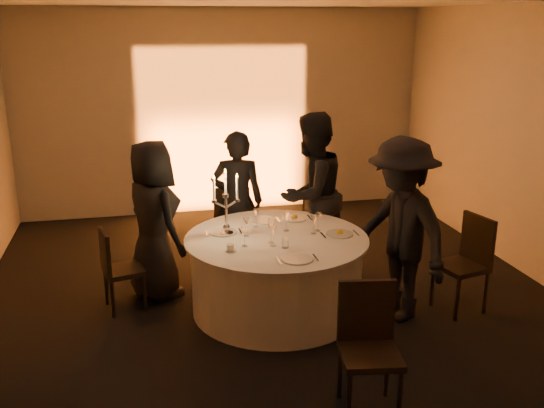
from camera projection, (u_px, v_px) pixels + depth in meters
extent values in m
plane|color=black|center=(276.00, 309.00, 6.14)|extent=(7.00, 7.00, 0.00)
plane|color=#B5B1A8|center=(223.00, 112.00, 8.97)|extent=(7.00, 0.00, 7.00)
plane|color=#B5B1A8|center=(474.00, 355.00, 2.44)|extent=(7.00, 0.00, 7.00)
cube|color=black|center=(228.00, 212.00, 9.11)|extent=(0.25, 0.12, 0.10)
cylinder|color=black|center=(276.00, 307.00, 6.13)|extent=(0.60, 0.60, 0.03)
cylinder|color=black|center=(276.00, 274.00, 6.03)|extent=(0.20, 0.20, 0.75)
cylinder|color=silver|center=(276.00, 274.00, 6.03)|extent=(1.68, 1.68, 0.75)
cylinder|color=silver|center=(276.00, 238.00, 5.92)|extent=(1.80, 1.80, 0.02)
cube|color=black|center=(124.00, 271.00, 6.04)|extent=(0.45, 0.45, 0.05)
cube|color=black|center=(105.00, 252.00, 5.91)|extent=(0.13, 0.37, 0.42)
cylinder|color=black|center=(145.00, 293.00, 6.03)|extent=(0.04, 0.04, 0.40)
cylinder|color=black|center=(137.00, 281.00, 6.31)|extent=(0.04, 0.04, 0.40)
cylinder|color=black|center=(113.00, 299.00, 5.90)|extent=(0.04, 0.04, 0.40)
cylinder|color=black|center=(106.00, 287.00, 6.17)|extent=(0.04, 0.04, 0.40)
cube|color=black|center=(232.00, 224.00, 7.29)|extent=(0.48, 0.48, 0.05)
cube|color=black|center=(232.00, 208.00, 7.04)|extent=(0.42, 0.10, 0.48)
cylinder|color=black|center=(247.00, 236.00, 7.54)|extent=(0.04, 0.04, 0.45)
cylinder|color=black|center=(218.00, 237.00, 7.52)|extent=(0.04, 0.04, 0.45)
cylinder|color=black|center=(248.00, 247.00, 7.20)|extent=(0.04, 0.04, 0.45)
cylinder|color=black|center=(217.00, 247.00, 7.18)|extent=(0.04, 0.04, 0.45)
cube|color=black|center=(306.00, 221.00, 7.53)|extent=(0.50, 0.50, 0.05)
cube|color=black|center=(315.00, 207.00, 7.34)|extent=(0.35, 0.20, 0.42)
cylinder|color=black|center=(306.00, 231.00, 7.81)|extent=(0.04, 0.04, 0.40)
cylinder|color=black|center=(288.00, 236.00, 7.62)|extent=(0.04, 0.04, 0.40)
cylinder|color=black|center=(323.00, 238.00, 7.57)|extent=(0.04, 0.04, 0.40)
cylinder|color=black|center=(304.00, 243.00, 7.38)|extent=(0.04, 0.04, 0.40)
cube|color=black|center=(461.00, 267.00, 5.99)|extent=(0.51, 0.51, 0.05)
cube|color=black|center=(478.00, 239.00, 6.00)|extent=(0.13, 0.42, 0.48)
cylinder|color=black|center=(432.00, 285.00, 6.14)|extent=(0.04, 0.04, 0.45)
cylinder|color=black|center=(457.00, 299.00, 5.83)|extent=(0.04, 0.04, 0.45)
cylinder|color=black|center=(460.00, 279.00, 6.29)|extent=(0.04, 0.04, 0.45)
cylinder|color=black|center=(485.00, 292.00, 5.98)|extent=(0.04, 0.04, 0.45)
cube|color=black|center=(370.00, 355.00, 4.39)|extent=(0.49, 0.49, 0.05)
cube|color=black|center=(366.00, 310.00, 4.50)|extent=(0.43, 0.11, 0.49)
cylinder|color=black|center=(349.00, 400.00, 4.28)|extent=(0.04, 0.04, 0.46)
cylinder|color=black|center=(400.00, 398.00, 4.30)|extent=(0.04, 0.04, 0.46)
cylinder|color=black|center=(340.00, 371.00, 4.62)|extent=(0.04, 0.04, 0.46)
cylinder|color=black|center=(387.00, 369.00, 4.65)|extent=(0.04, 0.04, 0.46)
imported|color=black|center=(154.00, 220.00, 6.23)|extent=(0.85, 0.96, 1.66)
imported|color=black|center=(237.00, 202.00, 6.90)|extent=(0.66, 0.49, 1.64)
imported|color=black|center=(311.00, 195.00, 6.80)|extent=(1.14, 1.09, 1.85)
imported|color=black|center=(400.00, 230.00, 5.75)|extent=(1.01, 1.31, 1.79)
cylinder|color=silver|center=(223.00, 232.00, 6.04)|extent=(0.28, 0.28, 0.01)
cube|color=#B5B5BA|center=(206.00, 233.00, 6.00)|extent=(0.01, 0.17, 0.01)
cube|color=#B5B5BA|center=(240.00, 231.00, 6.07)|extent=(0.02, 0.17, 0.01)
cylinder|color=silver|center=(261.00, 220.00, 6.40)|extent=(0.29, 0.29, 0.01)
cube|color=#B5B5BA|center=(246.00, 221.00, 6.36)|extent=(0.02, 0.17, 0.01)
cube|color=#B5B5BA|center=(277.00, 219.00, 6.43)|extent=(0.02, 0.17, 0.01)
cylinder|color=silver|center=(294.00, 219.00, 6.45)|extent=(0.26, 0.26, 0.01)
cube|color=#B5B5BA|center=(279.00, 220.00, 6.42)|extent=(0.02, 0.17, 0.01)
cube|color=#B5B5BA|center=(310.00, 218.00, 6.49)|extent=(0.02, 0.17, 0.01)
sphere|color=gold|center=(294.00, 215.00, 6.44)|extent=(0.07, 0.07, 0.07)
cylinder|color=silver|center=(340.00, 234.00, 5.98)|extent=(0.27, 0.27, 0.01)
cube|color=#B5B5BA|center=(323.00, 235.00, 5.95)|extent=(0.02, 0.17, 0.01)
cube|color=#B5B5BA|center=(356.00, 233.00, 6.02)|extent=(0.01, 0.17, 0.01)
sphere|color=gold|center=(340.00, 230.00, 5.97)|extent=(0.07, 0.07, 0.07)
cylinder|color=silver|center=(297.00, 259.00, 5.35)|extent=(0.29, 0.29, 0.01)
cube|color=#B5B5BA|center=(279.00, 261.00, 5.32)|extent=(0.02, 0.17, 0.01)
cube|color=#B5B5BA|center=(316.00, 258.00, 5.39)|extent=(0.02, 0.17, 0.01)
cylinder|color=silver|center=(231.00, 250.00, 5.56)|extent=(0.11, 0.11, 0.01)
cylinder|color=silver|center=(230.00, 247.00, 5.55)|extent=(0.07, 0.07, 0.06)
cylinder|color=silver|center=(227.00, 233.00, 5.99)|extent=(0.13, 0.13, 0.02)
sphere|color=silver|center=(226.00, 227.00, 5.97)|extent=(0.07, 0.07, 0.07)
cylinder|color=silver|center=(226.00, 214.00, 5.93)|extent=(0.03, 0.03, 0.35)
cylinder|color=silver|center=(226.00, 196.00, 5.88)|extent=(0.06, 0.06, 0.03)
cylinder|color=white|center=(225.00, 184.00, 5.84)|extent=(0.02, 0.02, 0.23)
cone|color=#FFAA2D|center=(225.00, 170.00, 5.81)|extent=(0.02, 0.02, 0.04)
cylinder|color=silver|center=(220.00, 205.00, 5.89)|extent=(0.13, 0.02, 0.09)
cylinder|color=silver|center=(214.00, 201.00, 5.87)|extent=(0.05, 0.05, 0.03)
cylinder|color=white|center=(214.00, 190.00, 5.84)|extent=(0.02, 0.02, 0.23)
cone|color=#FFAA2D|center=(214.00, 176.00, 5.80)|extent=(0.02, 0.02, 0.04)
cylinder|color=silver|center=(232.00, 204.00, 5.92)|extent=(0.13, 0.02, 0.09)
cylinder|color=silver|center=(237.00, 200.00, 5.92)|extent=(0.05, 0.05, 0.03)
cylinder|color=white|center=(237.00, 188.00, 5.88)|extent=(0.02, 0.02, 0.23)
cone|color=#FFAA2D|center=(237.00, 175.00, 5.84)|extent=(0.02, 0.02, 0.04)
cylinder|color=white|center=(245.00, 246.00, 5.68)|extent=(0.06, 0.06, 0.01)
cylinder|color=white|center=(245.00, 241.00, 5.66)|extent=(0.01, 0.01, 0.10)
cone|color=white|center=(245.00, 232.00, 5.64)|extent=(0.07, 0.07, 0.09)
cylinder|color=white|center=(246.00, 236.00, 5.94)|extent=(0.06, 0.06, 0.01)
cylinder|color=white|center=(246.00, 231.00, 5.93)|extent=(0.01, 0.01, 0.10)
cone|color=white|center=(246.00, 222.00, 5.90)|extent=(0.07, 0.07, 0.09)
cylinder|color=white|center=(314.00, 233.00, 6.01)|extent=(0.06, 0.06, 0.01)
cylinder|color=white|center=(314.00, 228.00, 6.00)|extent=(0.01, 0.01, 0.10)
cone|color=white|center=(314.00, 220.00, 5.97)|extent=(0.07, 0.07, 0.09)
cylinder|color=white|center=(256.00, 227.00, 6.21)|extent=(0.06, 0.06, 0.01)
cylinder|color=white|center=(256.00, 222.00, 6.20)|extent=(0.01, 0.01, 0.10)
cone|color=white|center=(256.00, 213.00, 6.17)|extent=(0.07, 0.07, 0.09)
cylinder|color=white|center=(273.00, 246.00, 5.68)|extent=(0.06, 0.06, 0.01)
cylinder|color=white|center=(273.00, 240.00, 5.67)|extent=(0.01, 0.01, 0.10)
cone|color=white|center=(273.00, 231.00, 5.64)|extent=(0.07, 0.07, 0.09)
cylinder|color=white|center=(286.00, 231.00, 6.09)|extent=(0.06, 0.06, 0.01)
cylinder|color=white|center=(286.00, 226.00, 6.08)|extent=(0.01, 0.01, 0.10)
cone|color=white|center=(286.00, 217.00, 6.05)|extent=(0.07, 0.07, 0.09)
cylinder|color=white|center=(318.00, 231.00, 6.09)|extent=(0.06, 0.06, 0.01)
cylinder|color=white|center=(318.00, 226.00, 6.07)|extent=(0.01, 0.01, 0.10)
cone|color=white|center=(318.00, 217.00, 6.05)|extent=(0.07, 0.07, 0.09)
cylinder|color=white|center=(271.00, 242.00, 5.76)|extent=(0.06, 0.06, 0.01)
cylinder|color=white|center=(271.00, 237.00, 5.75)|extent=(0.01, 0.01, 0.10)
cone|color=white|center=(271.00, 228.00, 5.72)|extent=(0.07, 0.07, 0.09)
cylinder|color=white|center=(271.00, 223.00, 6.20)|extent=(0.07, 0.07, 0.09)
cylinder|color=white|center=(285.00, 243.00, 5.63)|extent=(0.07, 0.07, 0.09)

